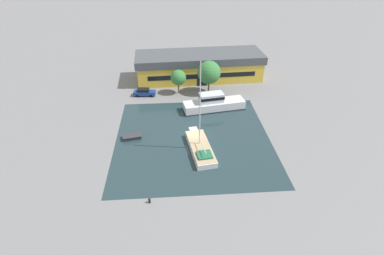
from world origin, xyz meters
TOP-DOWN VIEW (x-y plane):
  - ground_plane at (0.00, 0.00)m, footprint 440.00×440.00m
  - water_canal at (0.00, 0.00)m, footprint 26.36×27.06m
  - warehouse_building at (3.53, 26.40)m, footprint 30.77×11.44m
  - quay_tree_near_building at (-1.81, 18.13)m, footprint 3.37×3.37m
  - quay_tree_by_water at (4.84, 17.93)m, footprint 5.03×5.03m
  - parked_car at (-9.36, 17.41)m, footprint 4.87×2.12m
  - sailboat_moored at (0.94, -3.45)m, footprint 4.49×10.98m
  - motor_cruiser at (4.87, 10.13)m, footprint 12.75×5.34m
  - small_dinghy at (-10.50, 0.87)m, footprint 3.41×2.21m
  - mooring_bollard at (-6.75, -14.32)m, footprint 0.33×0.33m

SIDE VIEW (x-z plane):
  - ground_plane at x=0.00m, z-range 0.00..0.00m
  - water_canal at x=0.00m, z-range 0.00..0.01m
  - small_dinghy at x=-10.50m, z-range 0.01..0.65m
  - mooring_bollard at x=-6.75m, z-range 0.02..0.79m
  - sailboat_moored at x=0.94m, z-range -6.86..8.11m
  - parked_car at x=-9.36m, z-range 0.01..1.64m
  - motor_cruiser at x=4.87m, z-range -0.49..3.09m
  - warehouse_building at x=3.53m, z-range 0.04..6.19m
  - quay_tree_near_building at x=-1.81m, z-range 1.00..6.39m
  - quay_tree_by_water at x=4.84m, z-range 1.12..8.41m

